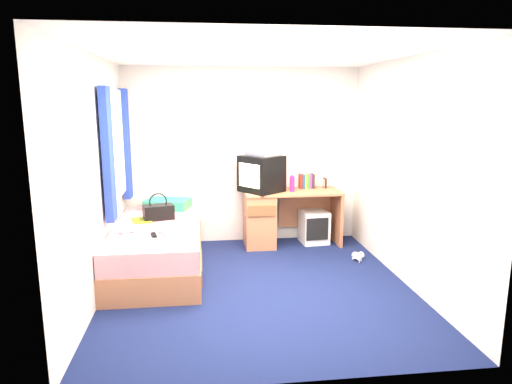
{
  "coord_description": "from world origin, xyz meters",
  "views": [
    {
      "loc": [
        -0.58,
        -4.53,
        1.95
      ],
      "look_at": [
        0.06,
        0.7,
        0.89
      ],
      "focal_mm": 32.0,
      "sensor_mm": 36.0,
      "label": 1
    }
  ],
  "objects": [
    {
      "name": "white_heels",
      "position": [
        1.32,
        0.66,
        0.04
      ],
      "size": [
        0.23,
        0.25,
        0.09
      ],
      "color": "white",
      "rests_on": "ground"
    },
    {
      "name": "magazine",
      "position": [
        -1.3,
        0.86,
        0.55
      ],
      "size": [
        0.27,
        0.32,
        0.01
      ],
      "primitive_type": "cube",
      "rotation": [
        0.0,
        0.0,
        0.26
      ],
      "color": "#E1FB1B",
      "rests_on": "bed"
    },
    {
      "name": "pink_water_bottle",
      "position": [
        0.63,
        1.38,
        0.85
      ],
      "size": [
        0.08,
        0.08,
        0.2
      ],
      "primitive_type": "cylinder",
      "rotation": [
        0.0,
        0.0,
        -0.28
      ],
      "color": "#CA1C76",
      "rests_on": "desk"
    },
    {
      "name": "water_bottle",
      "position": [
        -1.36,
        0.38,
        0.58
      ],
      "size": [
        0.21,
        0.17,
        0.07
      ],
      "primitive_type": "cylinder",
      "rotation": [
        0.0,
        1.57,
        0.57
      ],
      "color": "white",
      "rests_on": "bed"
    },
    {
      "name": "desk",
      "position": [
        0.37,
        1.44,
        0.41
      ],
      "size": [
        1.3,
        0.55,
        0.75
      ],
      "color": "#B6724B",
      "rests_on": "ground"
    },
    {
      "name": "ground",
      "position": [
        0.0,
        0.0,
        0.0
      ],
      "size": [
        3.4,
        3.4,
        0.0
      ],
      "primitive_type": "plane",
      "color": "#0C1438",
      "rests_on": "ground"
    },
    {
      "name": "towel",
      "position": [
        -0.87,
        0.33,
        0.59
      ],
      "size": [
        0.36,
        0.33,
        0.1
      ],
      "primitive_type": "cube",
      "rotation": [
        0.0,
        0.0,
        0.4
      ],
      "color": "silver",
      "rests_on": "bed"
    },
    {
      "name": "handbag",
      "position": [
        -1.1,
        0.92,
        0.64
      ],
      "size": [
        0.39,
        0.29,
        0.32
      ],
      "rotation": [
        0.0,
        0.0,
        0.27
      ],
      "color": "black",
      "rests_on": "bed"
    },
    {
      "name": "room_shell",
      "position": [
        0.0,
        0.0,
        1.45
      ],
      "size": [
        3.4,
        3.4,
        3.4
      ],
      "color": "white",
      "rests_on": "ground"
    },
    {
      "name": "pillow",
      "position": [
        -1.03,
        1.49,
        0.6
      ],
      "size": [
        0.64,
        0.51,
        0.12
      ],
      "primitive_type": "cube",
      "rotation": [
        0.0,
        0.0,
        -0.3
      ],
      "color": "teal",
      "rests_on": "bed"
    },
    {
      "name": "book_row",
      "position": [
        0.88,
        1.6,
        0.85
      ],
      "size": [
        0.2,
        0.13,
        0.2
      ],
      "color": "maroon",
      "rests_on": "desk"
    },
    {
      "name": "remote_control",
      "position": [
        -1.09,
        0.22,
        0.55
      ],
      "size": [
        0.08,
        0.17,
        0.02
      ],
      "primitive_type": "cube",
      "rotation": [
        0.0,
        0.0,
        0.2
      ],
      "color": "black",
      "rests_on": "bed"
    },
    {
      "name": "bed",
      "position": [
        -1.1,
        0.63,
        0.27
      ],
      "size": [
        1.01,
        2.0,
        0.54
      ],
      "color": "#B6724B",
      "rests_on": "ground"
    },
    {
      "name": "colour_swatch_fan",
      "position": [
        -1.14,
        0.09,
        0.55
      ],
      "size": [
        0.23,
        0.1,
        0.01
      ],
      "primitive_type": "cube",
      "rotation": [
        0.0,
        0.0,
        -0.19
      ],
      "color": "yellow",
      "rests_on": "bed"
    },
    {
      "name": "storage_cube",
      "position": [
        0.97,
        1.46,
        0.23
      ],
      "size": [
        0.39,
        0.39,
        0.45
      ],
      "primitive_type": "cube",
      "rotation": [
        0.0,
        0.0,
        0.09
      ],
      "color": "white",
      "rests_on": "ground"
    },
    {
      "name": "crt_tv",
      "position": [
        0.22,
        1.44,
        0.99
      ],
      "size": [
        0.66,
        0.66,
        0.49
      ],
      "rotation": [
        0.0,
        0.0,
        -0.91
      ],
      "color": "black",
      "rests_on": "desk"
    },
    {
      "name": "window_assembly",
      "position": [
        -1.55,
        0.9,
        1.42
      ],
      "size": [
        0.11,
        1.42,
        1.4
      ],
      "color": "silver",
      "rests_on": "room_shell"
    },
    {
      "name": "aerosol_can",
      "position": [
        0.52,
        1.51,
        0.84
      ],
      "size": [
        0.05,
        0.05,
        0.17
      ],
      "primitive_type": "cylinder",
      "rotation": [
        0.0,
        0.0,
        -0.07
      ],
      "color": "white",
      "rests_on": "desk"
    },
    {
      "name": "vcr",
      "position": [
        0.23,
        1.44,
        1.27
      ],
      "size": [
        0.46,
        0.47,
        0.07
      ],
      "primitive_type": "cube",
      "rotation": [
        0.0,
        0.0,
        -0.89
      ],
      "color": "silver",
      "rests_on": "crt_tv"
    },
    {
      "name": "picture_frame",
      "position": [
        1.14,
        1.6,
        0.82
      ],
      "size": [
        0.03,
        0.12,
        0.14
      ],
      "primitive_type": "cube",
      "rotation": [
        0.0,
        0.0,
        0.05
      ],
      "color": "black",
      "rests_on": "desk"
    }
  ]
}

